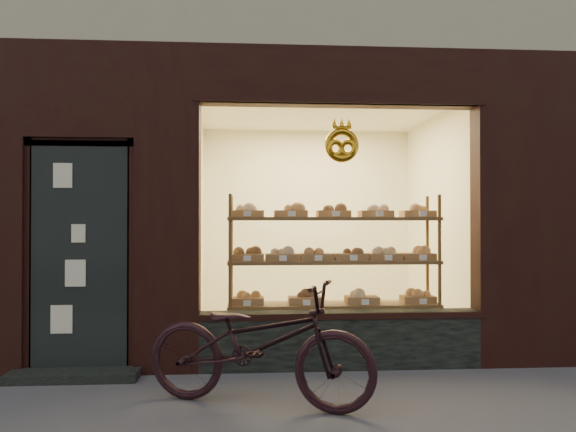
{
  "coord_description": "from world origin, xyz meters",
  "views": [
    {
      "loc": [
        -0.44,
        -3.27,
        1.41
      ],
      "look_at": [
        -0.07,
        2.0,
        1.47
      ],
      "focal_mm": 35.0,
      "sensor_mm": 36.0,
      "label": 1
    }
  ],
  "objects": [
    {
      "name": "display_shelf",
      "position": [
        0.45,
        2.55,
        0.89
      ],
      "size": [
        2.2,
        0.45,
        1.7
      ],
      "color": "brown",
      "rests_on": "ground"
    },
    {
      "name": "bicycle",
      "position": [
        -0.36,
        1.06,
        0.48
      ],
      "size": [
        1.94,
        1.24,
        0.96
      ],
      "primitive_type": "imported",
      "rotation": [
        0.0,
        0.0,
        1.21
      ],
      "color": "black",
      "rests_on": "ground"
    }
  ]
}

